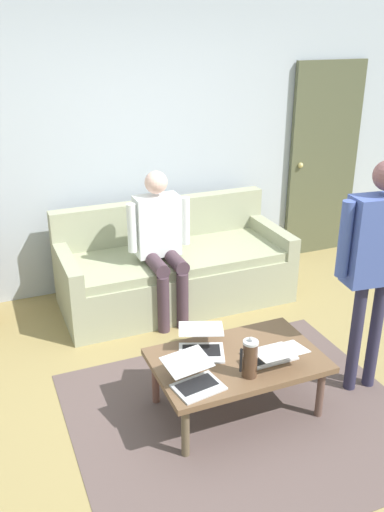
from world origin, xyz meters
TOP-DOWN VIEW (x-y plane):
  - ground_plane at (0.00, 0.00)m, footprint 7.68×7.68m
  - area_rug at (0.02, 0.13)m, footprint 2.17×1.88m
  - back_wall at (0.00, -2.20)m, footprint 7.04×0.11m
  - interior_door at (-2.07, -2.11)m, footprint 0.82×0.09m
  - couch at (-0.16, -1.60)m, footprint 2.06×0.88m
  - coffee_table at (0.02, 0.03)m, footprint 1.09×0.69m
  - laptop_left at (0.20, -0.14)m, footprint 0.40×0.42m
  - laptop_center at (-0.18, 0.14)m, footprint 0.32×0.33m
  - laptop_right at (0.38, 0.18)m, footprint 0.33×0.37m
  - french_press at (0.04, 0.23)m, footprint 0.11×0.09m
  - person_standing at (-0.90, 0.15)m, footprint 0.58×0.23m
  - person_seated at (0.04, -1.38)m, footprint 0.55×0.51m

SIDE VIEW (x-z plane):
  - ground_plane at x=0.00m, z-range 0.00..0.00m
  - area_rug at x=0.02m, z-range 0.00..0.01m
  - couch at x=-0.16m, z-range -0.13..0.75m
  - coffee_table at x=0.02m, z-range 0.16..0.56m
  - laptop_right at x=0.38m, z-range 0.38..0.51m
  - laptop_center at x=-0.18m, z-range 0.38..0.51m
  - laptop_left at x=0.20m, z-range 0.38..0.52m
  - french_press at x=0.04m, z-range 0.39..0.66m
  - person_seated at x=0.04m, z-range 0.09..1.37m
  - interior_door at x=-2.07m, z-range 0.00..2.05m
  - person_standing at x=-0.90m, z-range 0.23..1.87m
  - back_wall at x=0.00m, z-range 0.00..2.70m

